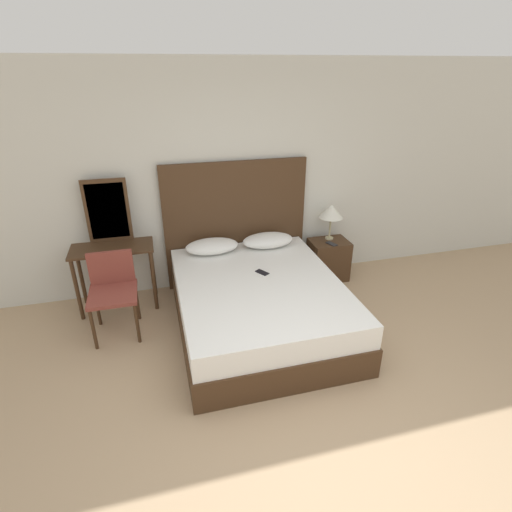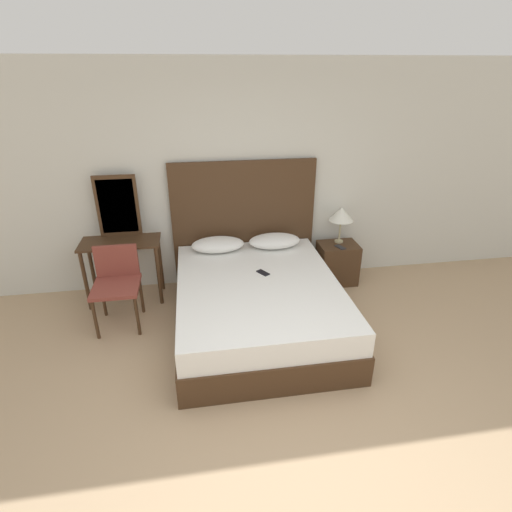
{
  "view_description": "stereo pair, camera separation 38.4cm",
  "coord_description": "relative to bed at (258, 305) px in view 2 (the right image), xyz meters",
  "views": [
    {
      "loc": [
        -0.97,
        -1.89,
        2.59
      ],
      "look_at": [
        -0.0,
        1.72,
        0.81
      ],
      "focal_mm": 28.0,
      "sensor_mm": 36.0,
      "label": 1
    },
    {
      "loc": [
        -0.6,
        -1.97,
        2.59
      ],
      "look_at": [
        -0.0,
        1.72,
        0.81
      ],
      "focal_mm": 28.0,
      "sensor_mm": 36.0,
      "label": 2
    }
  ],
  "objects": [
    {
      "name": "ground_plane",
      "position": [
        0.0,
        -1.61,
        -0.28
      ],
      "size": [
        16.0,
        16.0,
        0.0
      ],
      "primitive_type": "plane",
      "color": "tan"
    },
    {
      "name": "wall_back",
      "position": [
        0.0,
        1.17,
        1.07
      ],
      "size": [
        10.0,
        0.06,
        2.7
      ],
      "color": "silver",
      "rests_on": "ground_plane"
    },
    {
      "name": "bed",
      "position": [
        0.0,
        0.0,
        0.0
      ],
      "size": [
        1.7,
        2.13,
        0.56
      ],
      "color": "#422B19",
      "rests_on": "ground_plane"
    },
    {
      "name": "headboard",
      "position": [
        0.0,
        1.09,
        0.52
      ],
      "size": [
        1.78,
        0.05,
        1.59
      ],
      "color": "#422B19",
      "rests_on": "ground_plane"
    },
    {
      "name": "pillow_left",
      "position": [
        -0.35,
        0.84,
        0.37
      ],
      "size": [
        0.63,
        0.35,
        0.17
      ],
      "color": "white",
      "rests_on": "bed"
    },
    {
      "name": "pillow_right",
      "position": [
        0.35,
        0.84,
        0.37
      ],
      "size": [
        0.63,
        0.35,
        0.17
      ],
      "color": "white",
      "rests_on": "bed"
    },
    {
      "name": "phone_on_bed",
      "position": [
        0.09,
        0.19,
        0.29
      ],
      "size": [
        0.14,
        0.16,
        0.01
      ],
      "color": "black",
      "rests_on": "bed"
    },
    {
      "name": "nightstand",
      "position": [
        1.19,
        0.84,
        -0.01
      ],
      "size": [
        0.49,
        0.38,
        0.53
      ],
      "color": "#422B19",
      "rests_on": "ground_plane"
    },
    {
      "name": "table_lamp",
      "position": [
        1.21,
        0.92,
        0.64
      ],
      "size": [
        0.31,
        0.31,
        0.47
      ],
      "color": "tan",
      "rests_on": "nightstand"
    },
    {
      "name": "phone_on_nightstand",
      "position": [
        1.17,
        0.75,
        0.26
      ],
      "size": [
        0.12,
        0.17,
        0.01
      ],
      "color": "#232328",
      "rests_on": "nightstand"
    },
    {
      "name": "vanity_desk",
      "position": [
        -1.47,
        0.83,
        0.33
      ],
      "size": [
        0.9,
        0.43,
        0.77
      ],
      "color": "#422B19",
      "rests_on": "ground_plane"
    },
    {
      "name": "vanity_mirror",
      "position": [
        -1.47,
        1.02,
        0.85
      ],
      "size": [
        0.48,
        0.03,
        0.72
      ],
      "color": "#422B19",
      "rests_on": "vanity_desk"
    },
    {
      "name": "chair",
      "position": [
        -1.47,
        0.35,
        0.24
      ],
      "size": [
        0.48,
        0.5,
        0.86
      ],
      "color": "brown",
      "rests_on": "ground_plane"
    }
  ]
}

